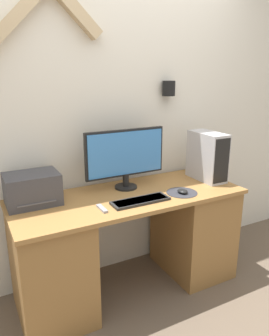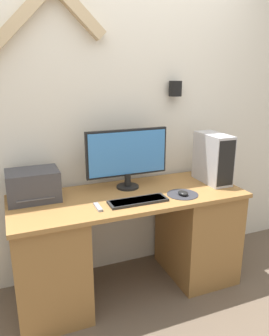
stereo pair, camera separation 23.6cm
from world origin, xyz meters
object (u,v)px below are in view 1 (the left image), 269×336
monitor (125,155)px  keyboard (140,201)px  computer_tower (207,156)px  mouse (183,191)px  printer (32,189)px  remote_control (102,209)px

monitor → keyboard: size_ratio=1.54×
monitor → keyboard: 0.40m
computer_tower → mouse: bearing=-153.8°
computer_tower → printer: (-1.39, 0.14, -0.09)m
keyboard → printer: 0.74m
computer_tower → remote_control: (-1.01, -0.18, -0.19)m
mouse → printer: 1.07m
mouse → printer: bearing=162.5°
remote_control → printer: bearing=140.2°
computer_tower → remote_control: computer_tower is taller
printer → monitor: bearing=-0.9°
computer_tower → monitor: bearing=169.7°
computer_tower → printer: size_ratio=1.12×
mouse → computer_tower: bearing=26.2°
monitor → remote_control: bearing=-136.9°
remote_control → computer_tower: bearing=9.9°
computer_tower → printer: bearing=174.4°
monitor → printer: size_ratio=1.81×
printer → computer_tower: bearing=-5.6°
keyboard → remote_control: size_ratio=3.17×
monitor → printer: monitor is taller
mouse → remote_control: mouse is taller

